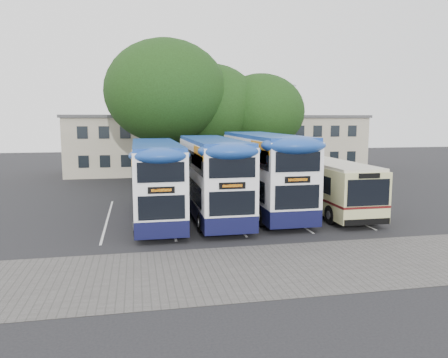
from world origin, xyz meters
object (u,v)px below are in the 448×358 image
bus_dd_left (156,177)px  bus_dd_mid (212,174)px  tree_left (166,92)px  tree_right (260,112)px  bus_dd_right (264,169)px  lamp_post (292,126)px  tree_mid (210,107)px  bus_single (324,182)px

bus_dd_left → bus_dd_mid: bus_dd_mid is taller
bus_dd_mid → tree_left: bearing=98.5°
tree_right → bus_dd_right: bearing=-105.1°
lamp_post → tree_mid: tree_mid is taller
lamp_post → bus_dd_mid: bearing=-124.6°
tree_left → tree_right: 8.91m
tree_right → bus_dd_mid: tree_right is taller
tree_left → bus_dd_right: tree_left is taller
bus_dd_left → bus_dd_mid: (3.31, 0.24, 0.09)m
bus_dd_left → bus_dd_mid: size_ratio=0.96×
bus_dd_mid → bus_dd_right: 3.52m
bus_dd_mid → bus_dd_right: bus_dd_right is taller
bus_dd_left → bus_dd_right: size_ratio=0.92×
tree_left → tree_mid: 4.61m
tree_mid → bus_single: 15.36m
lamp_post → bus_single: size_ratio=0.84×
tree_mid → bus_single: (5.07, -13.60, -5.03)m
bus_dd_mid → bus_single: bus_dd_mid is taller
tree_right → lamp_post: bearing=27.0°
lamp_post → tree_mid: 8.70m
tree_right → bus_dd_right: size_ratio=0.85×
tree_left → tree_mid: tree_left is taller
bus_single → tree_left: bearing=127.8°
tree_left → tree_right: (8.65, 1.38, -1.62)m
lamp_post → tree_mid: size_ratio=0.85×
tree_left → bus_dd_right: bearing=-65.2°
lamp_post → bus_single: 15.75m
bus_dd_left → bus_dd_right: bearing=8.5°
tree_mid → bus_dd_right: size_ratio=0.92×
tree_left → bus_dd_right: 13.59m
bus_dd_left → bus_single: bus_dd_left is taller
bus_dd_left → bus_dd_right: 6.82m
tree_left → tree_right: size_ratio=1.26×
tree_right → bus_dd_left: size_ratio=0.92×
bus_dd_left → lamp_post: bearing=48.3°
lamp_post → tree_right: tree_right is taller
bus_dd_mid → bus_dd_right: size_ratio=0.96×
tree_left → bus_dd_mid: size_ratio=1.11×
lamp_post → tree_right: (-3.78, -1.93, 1.35)m
bus_dd_right → bus_dd_left: bearing=-171.5°
bus_single → tree_mid: bearing=110.5°
tree_mid → bus_dd_mid: 14.77m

